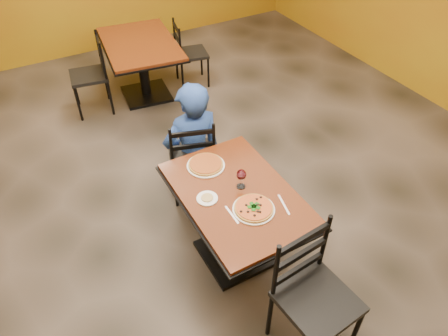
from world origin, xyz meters
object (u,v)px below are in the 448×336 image
pizza_far (206,164)px  table_second (142,57)px  plate_main (254,209)px  pizza_main (254,208)px  chair_second_left (89,76)px  table_main (237,211)px  chair_second_right (192,54)px  diner (192,138)px  plate_far (206,166)px  side_plate (207,198)px  chair_main_near (318,302)px  chair_main_far (191,155)px  wine_glass (241,178)px

pizza_far → table_second: bearing=81.9°
plate_main → pizza_main: bearing=0.0°
pizza_far → chair_second_left: bearing=97.9°
table_main → table_second: 2.86m
chair_second_right → table_main: bearing=173.0°
plate_main → pizza_main: pizza_main is taller
diner → plate_main: (-0.07, -1.18, 0.17)m
chair_second_right → plate_far: chair_second_right is taller
table_main → plate_main: 0.29m
table_main → plate_far: 0.44m
plate_main → pizza_main: (0.00, 0.00, 0.02)m
pizza_main → side_plate: (-0.24, 0.26, -0.02)m
chair_second_left → side_plate: chair_second_left is taller
diner → pizza_far: (-0.15, -0.58, 0.18)m
chair_main_near → diner: 1.91m
chair_second_left → chair_main_far: bearing=21.7°
plate_main → wine_glass: wine_glass is taller
plate_main → table_second: bearing=84.9°
table_main → diner: size_ratio=1.05×
chair_second_right → plate_main: 3.21m
pizza_far → plate_far: bearing=180.0°
table_second → side_plate: bearing=-100.4°
table_main → pizza_far: 0.45m
plate_far → wine_glass: 0.38m
chair_main_near → plate_main: chair_main_near is taller
table_main → pizza_main: pizza_main is taller
chair_main_near → pizza_main: (-0.05, 0.72, 0.26)m
table_second → chair_second_left: chair_second_left is taller
table_main → wine_glass: size_ratio=6.83×
chair_main_near → table_main: bearing=89.3°
chair_second_left → plate_main: chair_second_left is taller
chair_main_near → diner: diner is taller
table_main → diner: (0.09, 0.98, 0.03)m
table_main → pizza_far: bearing=99.1°
chair_main_near → pizza_main: bearing=89.2°
chair_second_left → chair_second_right: bearing=98.9°
side_plate → chair_second_left: bearing=93.6°
table_main → chair_main_near: bearing=-85.6°
side_plate → wine_glass: 0.30m
chair_main_far → chair_second_right: (0.94, 1.94, -0.02)m
pizza_main → wine_glass: (0.04, 0.25, 0.07)m
pizza_main → pizza_far: size_ratio=1.01×
table_second → plate_main: plate_main is taller
chair_main_near → wine_glass: bearing=85.5°
plate_main → pizza_far: size_ratio=1.11×
chair_second_left → plate_far: 2.49m
plate_main → plate_far: 0.61m
chair_main_far → diner: 0.16m
diner → plate_main: 1.20m
diner → chair_main_far: bearing=55.9°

